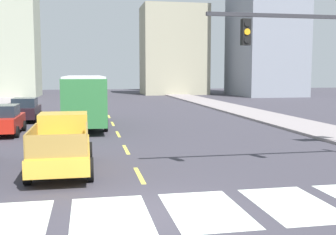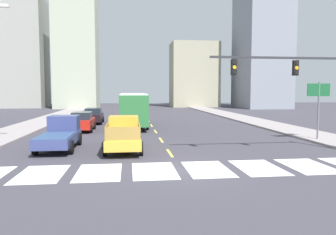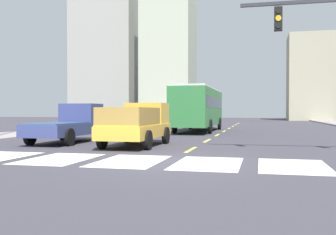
% 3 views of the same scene
% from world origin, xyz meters
% --- Properties ---
extents(ground_plane, '(160.00, 160.00, 0.00)m').
position_xyz_m(ground_plane, '(0.00, 0.00, 0.00)').
color(ground_plane, '#3C3942').
extents(sidewalk_left, '(3.75, 110.00, 0.15)m').
position_xyz_m(sidewalk_left, '(-12.16, 18.00, 0.07)').
color(sidewalk_left, gray).
rests_on(sidewalk_left, ground).
extents(crosswalk_stripe_2, '(1.95, 3.20, 0.01)m').
position_xyz_m(crosswalk_stripe_2, '(-3.67, 0.00, 0.00)').
color(crosswalk_stripe_2, silver).
rests_on(crosswalk_stripe_2, ground).
extents(crosswalk_stripe_3, '(1.95, 3.20, 0.01)m').
position_xyz_m(crosswalk_stripe_3, '(-1.22, 0.00, 0.00)').
color(crosswalk_stripe_3, silver).
rests_on(crosswalk_stripe_3, ground).
extents(crosswalk_stripe_4, '(1.95, 3.20, 0.01)m').
position_xyz_m(crosswalk_stripe_4, '(1.22, 0.00, 0.00)').
color(crosswalk_stripe_4, silver).
rests_on(crosswalk_stripe_4, ground).
extents(crosswalk_stripe_5, '(1.95, 3.20, 0.01)m').
position_xyz_m(crosswalk_stripe_5, '(3.67, 0.00, 0.00)').
color(crosswalk_stripe_5, silver).
rests_on(crosswalk_stripe_5, ground).
extents(lane_dash_0, '(0.16, 2.40, 0.01)m').
position_xyz_m(lane_dash_0, '(0.00, 4.00, 0.00)').
color(lane_dash_0, '#E0CF4C').
rests_on(lane_dash_0, ground).
extents(lane_dash_1, '(0.16, 2.40, 0.01)m').
position_xyz_m(lane_dash_1, '(0.00, 9.00, 0.00)').
color(lane_dash_1, '#E0CF4C').
rests_on(lane_dash_1, ground).
extents(lane_dash_2, '(0.16, 2.40, 0.01)m').
position_xyz_m(lane_dash_2, '(0.00, 14.00, 0.00)').
color(lane_dash_2, '#E0CF4C').
rests_on(lane_dash_2, ground).
extents(lane_dash_3, '(0.16, 2.40, 0.01)m').
position_xyz_m(lane_dash_3, '(0.00, 19.00, 0.00)').
color(lane_dash_3, '#E0CF4C').
rests_on(lane_dash_3, ground).
extents(lane_dash_4, '(0.16, 2.40, 0.01)m').
position_xyz_m(lane_dash_4, '(0.00, 24.00, 0.00)').
color(lane_dash_4, '#E0CF4C').
rests_on(lane_dash_4, ground).
extents(lane_dash_5, '(0.16, 2.40, 0.01)m').
position_xyz_m(lane_dash_5, '(0.00, 29.00, 0.00)').
color(lane_dash_5, '#E0CF4C').
rests_on(lane_dash_5, ground).
extents(lane_dash_6, '(0.16, 2.40, 0.01)m').
position_xyz_m(lane_dash_6, '(0.00, 34.00, 0.00)').
color(lane_dash_6, '#E0CF4C').
rests_on(lane_dash_6, ground).
extents(lane_dash_7, '(0.16, 2.40, 0.01)m').
position_xyz_m(lane_dash_7, '(0.00, 39.00, 0.00)').
color(lane_dash_7, '#E0CF4C').
rests_on(lane_dash_7, ground).
extents(pickup_stakebed, '(2.18, 5.20, 1.96)m').
position_xyz_m(pickup_stakebed, '(-2.66, 5.48, 0.94)').
color(pickup_stakebed, gold).
rests_on(pickup_stakebed, ground).
extents(pickup_dark, '(2.18, 5.20, 1.96)m').
position_xyz_m(pickup_dark, '(-6.57, 6.40, 0.92)').
color(pickup_dark, navy).
rests_on(pickup_dark, ground).
extents(city_bus, '(2.72, 10.80, 3.32)m').
position_xyz_m(city_bus, '(-1.88, 18.21, 1.95)').
color(city_bus, '#2E723A').
rests_on(city_bus, ground).
extents(sedan_near_right, '(2.02, 4.40, 1.72)m').
position_xyz_m(sedan_near_right, '(-6.43, 14.99, 0.86)').
color(sedan_near_right, red).
rests_on(sedan_near_right, ground).
extents(sedan_near_left, '(2.02, 4.40, 1.72)m').
position_xyz_m(sedan_near_left, '(-6.15, 21.72, 0.86)').
color(sedan_near_left, black).
rests_on(sedan_near_left, ground).
extents(block_mid_left, '(8.43, 9.05, 25.01)m').
position_xyz_m(block_mid_left, '(-12.86, 55.06, 12.51)').
color(block_mid_left, '#A9B097').
rests_on(block_mid_left, ground).
extents(block_mid_right, '(10.34, 7.48, 14.27)m').
position_xyz_m(block_mid_right, '(12.38, 57.79, 7.13)').
color(block_mid_right, '#A19C82').
rests_on(block_mid_right, ground).
extents(block_low_left, '(11.93, 8.57, 23.07)m').
position_xyz_m(block_low_left, '(-25.99, 58.56, 11.54)').
color(block_low_left, '#97978F').
rests_on(block_low_left, ground).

